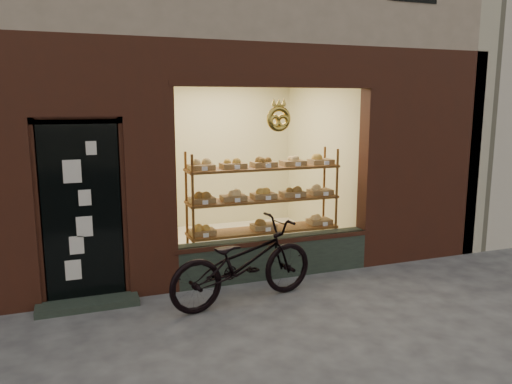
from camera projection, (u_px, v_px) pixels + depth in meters
name	position (u px, v px, depth m)	size (l,w,h in m)	color
ground	(316.00, 353.00, 4.76)	(90.00, 90.00, 0.00)	#3B3B3C
display_shelf	(263.00, 207.00, 7.11)	(2.20, 0.45, 1.70)	#562D12
bicycle	(243.00, 262.00, 5.90)	(0.66, 1.89, 0.99)	black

